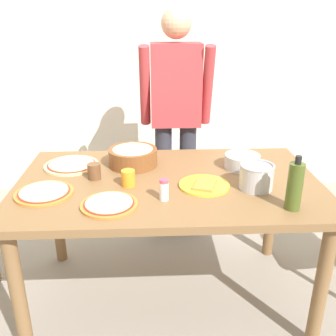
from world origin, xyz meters
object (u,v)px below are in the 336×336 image
(pizza_raw_on_board, at_px, (71,165))
(steel_pot, at_px, (256,176))
(mixing_bowl_steel, at_px, (242,161))
(cup_orange, at_px, (128,178))
(dining_table, at_px, (168,196))
(pizza_second_cooked, at_px, (44,193))
(plate_with_slice, at_px, (204,185))
(olive_oil_bottle, at_px, (295,186))
(pizza_cooked_on_tray, at_px, (109,204))
(person_cook, at_px, (176,112))
(salt_shaker, at_px, (164,190))
(cup_small_brown, at_px, (94,171))
(popcorn_bowl, at_px, (133,155))

(pizza_raw_on_board, xyz_separation_m, steel_pot, (0.99, -0.34, 0.06))
(mixing_bowl_steel, xyz_separation_m, steel_pot, (0.01, -0.27, 0.03))
(cup_orange, bearing_deg, dining_table, 15.80)
(pizza_second_cooked, height_order, mixing_bowl_steel, mixing_bowl_steel)
(plate_with_slice, relative_size, olive_oil_bottle, 1.02)
(pizza_cooked_on_tray, bearing_deg, person_cook, 70.07)
(person_cook, distance_m, pizza_second_cooked, 1.15)
(dining_table, distance_m, olive_oil_bottle, 0.67)
(salt_shaker, bearing_deg, dining_table, 82.00)
(pizza_cooked_on_tray, bearing_deg, cup_small_brown, 108.85)
(plate_with_slice, xyz_separation_m, popcorn_bowl, (-0.37, 0.31, 0.05))
(person_cook, distance_m, cup_small_brown, 0.87)
(pizza_raw_on_board, bearing_deg, cup_small_brown, -49.50)
(mixing_bowl_steel, relative_size, cup_orange, 2.35)
(popcorn_bowl, height_order, steel_pot, steel_pot)
(cup_orange, xyz_separation_m, cup_small_brown, (-0.19, 0.10, 0.00))
(pizza_raw_on_board, xyz_separation_m, cup_small_brown, (0.16, -0.18, 0.03))
(cup_small_brown, bearing_deg, pizza_cooked_on_tray, -71.15)
(dining_table, relative_size, popcorn_bowl, 5.71)
(pizza_raw_on_board, relative_size, cup_orange, 3.65)
(cup_orange, height_order, salt_shaker, salt_shaker)
(person_cook, height_order, popcorn_bowl, person_cook)
(pizza_second_cooked, xyz_separation_m, olive_oil_bottle, (1.16, -0.20, 0.10))
(pizza_raw_on_board, height_order, pizza_second_cooked, same)
(pizza_raw_on_board, distance_m, cup_orange, 0.45)
(popcorn_bowl, bearing_deg, salt_shaker, -70.01)
(pizza_cooked_on_tray, relative_size, popcorn_bowl, 0.95)
(pizza_raw_on_board, xyz_separation_m, pizza_second_cooked, (-0.07, -0.36, 0.00))
(person_cook, relative_size, cup_small_brown, 19.06)
(plate_with_slice, xyz_separation_m, cup_orange, (-0.39, 0.03, 0.03))
(pizza_cooked_on_tray, height_order, mixing_bowl_steel, mixing_bowl_steel)
(pizza_cooked_on_tray, xyz_separation_m, popcorn_bowl, (0.09, 0.50, 0.05))
(person_cook, bearing_deg, pizza_raw_on_board, -140.10)
(person_cook, distance_m, plate_with_slice, 0.87)
(cup_small_brown, bearing_deg, pizza_raw_on_board, 130.50)
(dining_table, xyz_separation_m, popcorn_bowl, (-0.19, 0.22, 0.15))
(salt_shaker, bearing_deg, steel_pot, 12.91)
(plate_with_slice, bearing_deg, cup_small_brown, 167.56)
(pizza_cooked_on_tray, bearing_deg, olive_oil_bottle, -4.43)
(dining_table, distance_m, pizza_raw_on_board, 0.60)
(dining_table, bearing_deg, mixing_bowl_steel, 19.73)
(dining_table, height_order, cup_orange, cup_orange)
(plate_with_slice, height_order, mixing_bowl_steel, mixing_bowl_steel)
(olive_oil_bottle, bearing_deg, plate_with_slice, 145.58)
(dining_table, bearing_deg, cup_small_brown, 174.32)
(pizza_raw_on_board, bearing_deg, pizza_second_cooked, -100.26)
(pizza_raw_on_board, bearing_deg, salt_shaker, -40.75)
(pizza_cooked_on_tray, distance_m, plate_with_slice, 0.50)
(person_cook, bearing_deg, salt_shaker, -96.86)
(mixing_bowl_steel, bearing_deg, cup_small_brown, -172.10)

